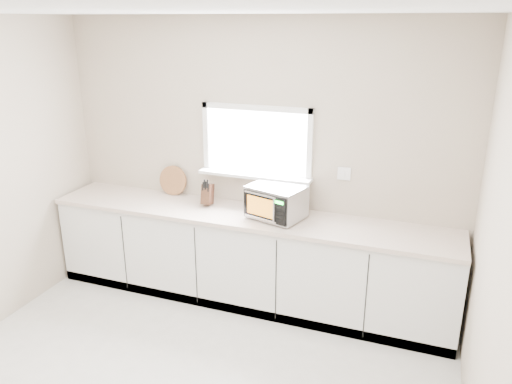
% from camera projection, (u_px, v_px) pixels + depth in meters
% --- Properties ---
extents(back_wall, '(4.00, 0.17, 2.70)m').
position_uv_depth(back_wall, '(257.00, 160.00, 4.83)').
color(back_wall, '#BFAF97').
rests_on(back_wall, ground).
extents(cabinets, '(3.92, 0.60, 0.88)m').
position_uv_depth(cabinets, '(247.00, 259.00, 4.87)').
color(cabinets, silver).
rests_on(cabinets, ground).
extents(countertop, '(3.92, 0.64, 0.04)m').
position_uv_depth(countertop, '(246.00, 216.00, 4.71)').
color(countertop, beige).
rests_on(countertop, cabinets).
extents(microwave, '(0.56, 0.49, 0.31)m').
position_uv_depth(microwave, '(276.00, 202.00, 4.55)').
color(microwave, black).
rests_on(microwave, countertop).
extents(knife_block, '(0.11, 0.20, 0.28)m').
position_uv_depth(knife_block, '(208.00, 194.00, 4.88)').
color(knife_block, '#4B291B').
rests_on(knife_block, countertop).
extents(cutting_board, '(0.31, 0.07, 0.31)m').
position_uv_depth(cutting_board, '(173.00, 180.00, 5.17)').
color(cutting_board, brown).
rests_on(cutting_board, countertop).
extents(coffee_grinder, '(0.15, 0.15, 0.22)m').
position_uv_depth(coffee_grinder, '(278.00, 201.00, 4.72)').
color(coffee_grinder, '#ACAEB3').
rests_on(coffee_grinder, countertop).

